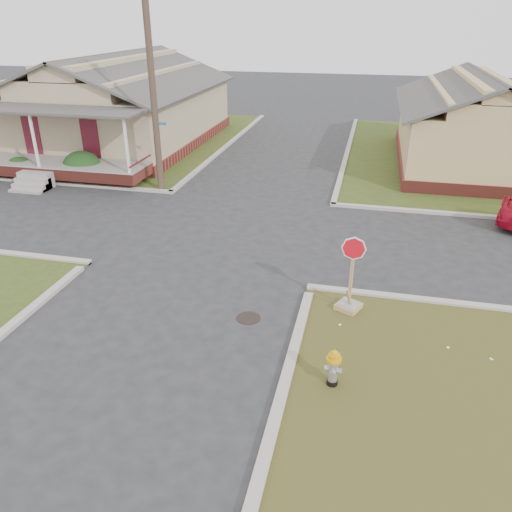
# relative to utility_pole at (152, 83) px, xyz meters

# --- Properties ---
(ground) EXTENTS (120.00, 120.00, 0.00)m
(ground) POSITION_rel_utility_pole_xyz_m (4.20, -8.90, -4.66)
(ground) COLOR #29292C
(ground) RESTS_ON ground
(verge_far_left) EXTENTS (19.00, 19.00, 0.05)m
(verge_far_left) POSITION_rel_utility_pole_xyz_m (-8.80, 9.10, -4.64)
(verge_far_left) COLOR #364619
(verge_far_left) RESTS_ON ground
(curbs) EXTENTS (80.00, 40.00, 0.12)m
(curbs) POSITION_rel_utility_pole_xyz_m (4.20, -3.90, -4.66)
(curbs) COLOR #B0A89F
(curbs) RESTS_ON ground
(manhole) EXTENTS (0.64, 0.64, 0.01)m
(manhole) POSITION_rel_utility_pole_xyz_m (6.40, -9.40, -4.66)
(manhole) COLOR black
(manhole) RESTS_ON ground
(corner_house) EXTENTS (10.10, 15.50, 5.30)m
(corner_house) POSITION_rel_utility_pole_xyz_m (-5.80, 7.78, -2.38)
(corner_house) COLOR maroon
(corner_house) RESTS_ON ground
(side_house_yellow) EXTENTS (7.60, 11.60, 4.70)m
(side_house_yellow) POSITION_rel_utility_pole_xyz_m (14.20, 7.60, -2.47)
(side_house_yellow) COLOR maroon
(side_house_yellow) RESTS_ON ground
(utility_pole) EXTENTS (1.80, 0.28, 9.00)m
(utility_pole) POSITION_rel_utility_pole_xyz_m (0.00, 0.00, 0.00)
(utility_pole) COLOR #412F25
(utility_pole) RESTS_ON ground
(fire_hydrant) EXTENTS (0.33, 0.33, 0.88)m
(fire_hydrant) POSITION_rel_utility_pole_xyz_m (8.79, -11.57, -4.13)
(fire_hydrant) COLOR black
(fire_hydrant) RESTS_ON ground
(stop_sign) EXTENTS (0.61, 0.59, 2.13)m
(stop_sign) POSITION_rel_utility_pole_xyz_m (8.94, -8.41, -4.15)
(stop_sign) COLOR tan
(stop_sign) RESTS_ON ground
(hedge_left) EXTENTS (1.32, 1.08, 1.01)m
(hedge_left) POSITION_rel_utility_pole_xyz_m (-7.48, 0.32, -4.11)
(hedge_left) COLOR #1A3814
(hedge_left) RESTS_ON verge_far_left
(hedge_right) EXTENTS (1.64, 1.35, 1.25)m
(hedge_right) POSITION_rel_utility_pole_xyz_m (-4.26, 0.63, -3.98)
(hedge_right) COLOR #1A3814
(hedge_right) RESTS_ON verge_far_left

